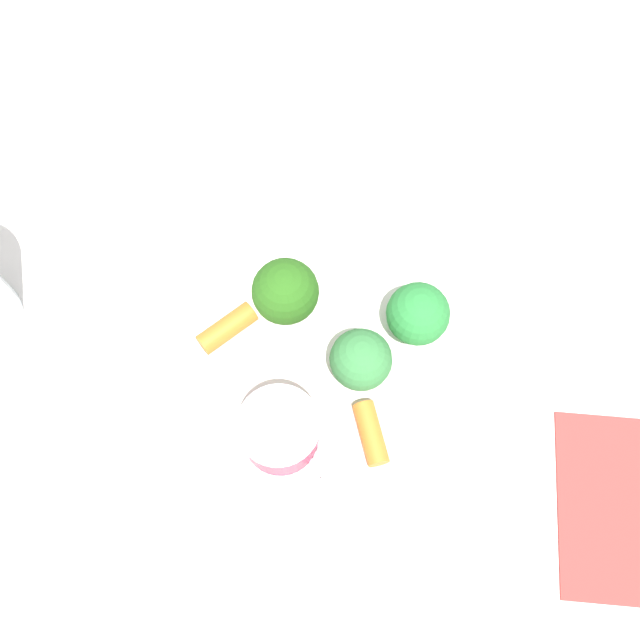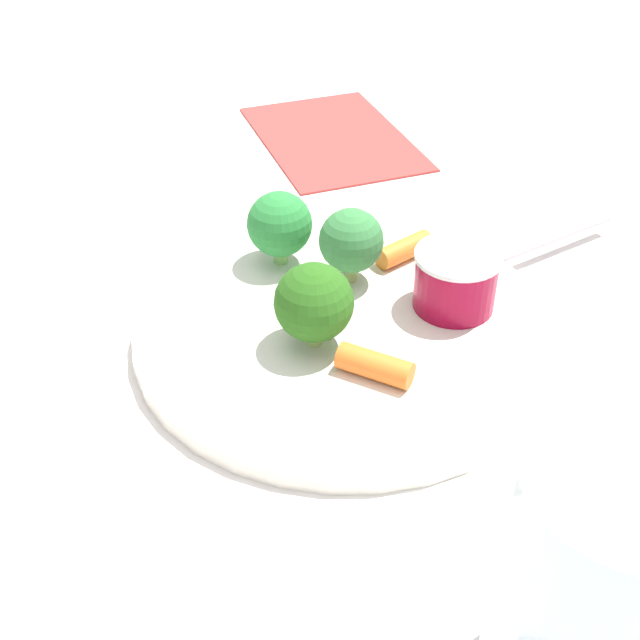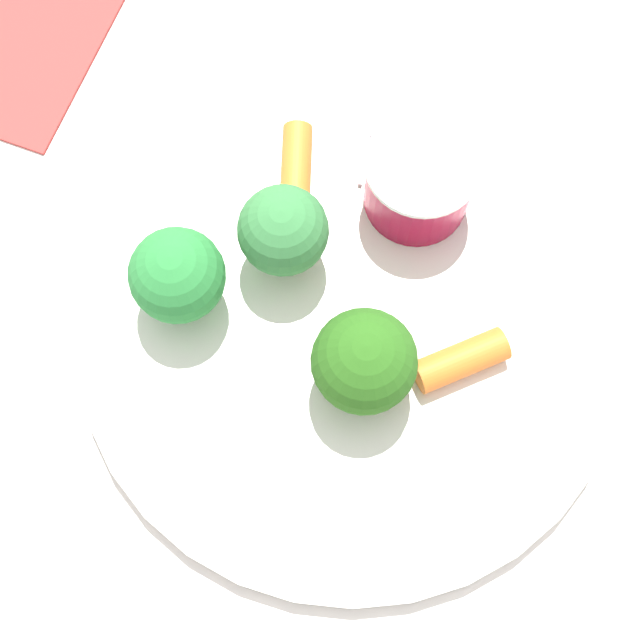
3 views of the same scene
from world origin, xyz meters
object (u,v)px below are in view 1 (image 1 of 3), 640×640
Objects in this scene: plate at (303,345)px; sauce_cup at (280,431)px; carrot_stick_0 at (227,328)px; fork at (331,558)px; broccoli_floret_0 at (418,314)px; broccoli_floret_1 at (285,292)px; carrot_stick_1 at (371,433)px; broccoli_floret_2 at (361,360)px.

sauce_cup is (-0.01, 0.07, 0.03)m from plate.
carrot_stick_0 is 0.17m from fork.
broccoli_floret_0 is at bearing -121.17° from sauce_cup.
carrot_stick_1 is at bearing 140.15° from broccoli_floret_1.
broccoli_floret_1 is 1.26× the size of carrot_stick_1.
broccoli_floret_2 is 1.21× the size of carrot_stick_1.
broccoli_floret_1 reaches higher than broccoli_floret_0.
sauce_cup is 0.10m from broccoli_floret_1.
carrot_stick_0 is (0.06, -0.06, -0.01)m from sauce_cup.
carrot_stick_1 is (-0.02, 0.04, -0.02)m from broccoli_floret_2.
broccoli_floret_0 reaches higher than sauce_cup.
plate is 0.06m from broccoli_floret_2.
plate is 5.08× the size of broccoli_floret_0.
broccoli_floret_1 is at bearing -137.80° from carrot_stick_0.
sauce_cup reaches higher than fork.
broccoli_floret_0 is (-0.06, -0.11, 0.01)m from sauce_cup.
carrot_stick_1 is at bearing -90.55° from fork.
broccoli_floret_1 is 0.35× the size of fork.
broccoli_floret_1 reaches higher than plate.
plate is 0.08m from sauce_cup.
broccoli_floret_2 reaches higher than sauce_cup.
broccoli_floret_2 is 1.18× the size of carrot_stick_0.
broccoli_floret_2 reaches higher than fork.
broccoli_floret_1 is at bearing 8.20° from broccoli_floret_0.
carrot_stick_0 is at bearing 19.33° from broccoli_floret_0.
carrot_stick_0 is at bearing -0.11° from broccoli_floret_2.
sauce_cup is 1.01× the size of broccoli_floret_1.
broccoli_floret_0 is 0.96× the size of broccoli_floret_1.
sauce_cup is at bearing 96.72° from plate.
broccoli_floret_1 reaches higher than broccoli_floret_2.
broccoli_floret_1 is at bearing -46.87° from plate.
carrot_stick_1 is (0.01, 0.09, -0.02)m from broccoli_floret_0.
broccoli_floret_1 is 0.12m from carrot_stick_1.
broccoli_floret_1 is (0.03, -0.09, 0.01)m from sauce_cup.
broccoli_floret_2 is (-0.05, 0.01, 0.04)m from plate.
carrot_stick_1 is at bearing 85.70° from broccoli_floret_0.
carrot_stick_1 is at bearing 161.35° from carrot_stick_0.
broccoli_floret_0 is (-0.07, -0.03, 0.04)m from plate.
fork is (-0.07, 0.14, 0.01)m from plate.
broccoli_floret_2 reaches higher than carrot_stick_0.
sauce_cup is 1.27× the size of carrot_stick_1.
plate is at bearing 133.13° from broccoli_floret_1.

